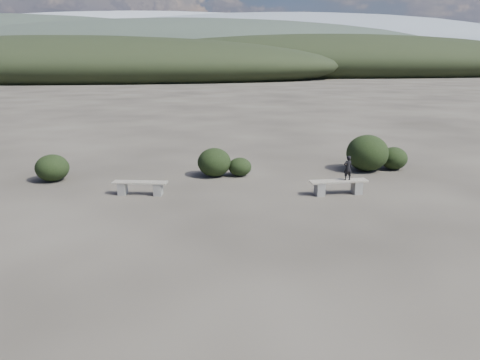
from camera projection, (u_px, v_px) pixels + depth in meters
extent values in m
plane|color=#2E2A24|center=(253.00, 269.00, 10.29)|extent=(1200.00, 1200.00, 0.00)
cube|color=slate|center=(123.00, 189.00, 15.79)|extent=(0.31, 0.40, 0.41)
cube|color=slate|center=(158.00, 189.00, 15.71)|extent=(0.31, 0.40, 0.41)
cube|color=gray|center=(140.00, 182.00, 15.69)|extent=(1.87, 0.70, 0.05)
cube|color=slate|center=(320.00, 189.00, 15.69)|extent=(0.30, 0.40, 0.44)
cube|color=slate|center=(357.00, 187.00, 15.90)|extent=(0.30, 0.40, 0.44)
cube|color=gray|center=(339.00, 181.00, 15.73)|extent=(2.00, 0.53, 0.05)
imported|color=black|center=(348.00, 168.00, 15.66)|extent=(0.34, 0.25, 0.83)
ellipsoid|color=black|center=(52.00, 168.00, 17.46)|extent=(1.23, 1.23, 1.00)
ellipsoid|color=black|center=(214.00, 162.00, 18.14)|extent=(1.29, 1.29, 1.11)
ellipsoid|color=black|center=(240.00, 167.00, 18.23)|extent=(0.90, 0.90, 0.72)
ellipsoid|color=black|center=(367.00, 153.00, 18.98)|extent=(1.69, 1.69, 1.48)
ellipsoid|color=black|center=(394.00, 158.00, 19.30)|extent=(1.11, 1.11, 0.93)
ellipsoid|color=black|center=(72.00, 66.00, 93.74)|extent=(110.00, 40.00, 12.00)
ellipsoid|color=black|center=(334.00, 63.00, 118.75)|extent=(120.00, 44.00, 14.00)
ellipsoid|color=#313C32|center=(194.00, 55.00, 162.85)|extent=(190.00, 64.00, 24.00)
ellipsoid|color=gray|center=(301.00, 49.00, 303.26)|extent=(340.00, 110.00, 44.00)
ellipsoid|color=#939BA6|center=(156.00, 47.00, 388.98)|extent=(460.00, 140.00, 56.00)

